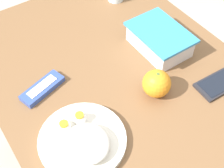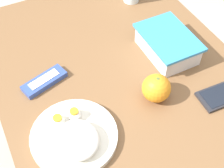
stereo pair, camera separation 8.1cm
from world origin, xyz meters
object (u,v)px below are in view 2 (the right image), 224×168
rice_plate (75,136)px  cell_phone (222,95)px  food_container (167,45)px  orange_fruit (156,88)px  candy_bar (44,81)px

rice_plate → cell_phone: size_ratio=1.58×
food_container → orange_fruit: 0.20m
cell_phone → candy_bar: bearing=-121.9°
rice_plate → cell_phone: rice_plate is taller
food_container → orange_fruit: (0.15, -0.14, 0.01)m
rice_plate → orange_fruit: bearing=96.1°
food_container → cell_phone: size_ratio=1.41×
orange_fruit → cell_phone: 0.21m
food_container → rice_plate: 0.44m
food_container → orange_fruit: size_ratio=2.47×
orange_fruit → cell_phone: (0.09, 0.19, -0.04)m
orange_fruit → candy_bar: 0.35m
candy_bar → cell_phone: 0.55m
rice_plate → candy_bar: (-0.23, -0.01, -0.01)m
candy_bar → cell_phone: (0.29, 0.47, -0.00)m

